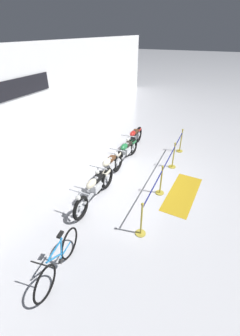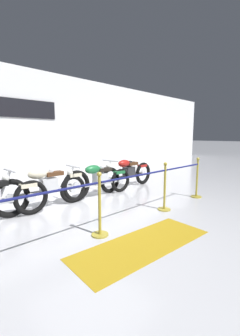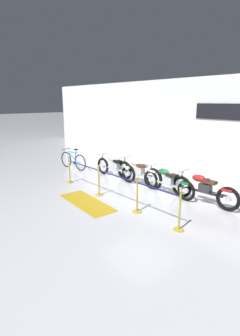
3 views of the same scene
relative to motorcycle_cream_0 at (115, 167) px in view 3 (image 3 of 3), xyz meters
The scene contains 12 objects.
ground_plane 2.11m from the motorcycle_cream_0, 13.39° to the right, with size 120.00×120.00×0.00m, color silver.
back_wall 5.32m from the motorcycle_cream_0, 66.70° to the left, with size 28.00×0.29×4.20m.
motorcycle_cream_0 is the anchor object (origin of this frame).
motorcycle_cream_1 1.23m from the motorcycle_cream_0, ahead, with size 2.32×0.62×0.97m.
motorcycle_green_2 2.65m from the motorcycle_cream_0, ahead, with size 2.23×0.62×0.91m.
motorcycle_red_3 3.94m from the motorcycle_cream_0, ahead, with size 2.28×0.62×0.94m.
bicycle 2.50m from the motorcycle_cream_0, 168.74° to the right, with size 1.75×0.48×0.98m.
stanchion_far_left 1.92m from the motorcycle_cream_0, 65.52° to the right, with size 5.28×0.28×1.05m.
stanchion_mid_left 2.12m from the motorcycle_cream_0, 55.09° to the right, with size 0.28×0.28×1.05m.
stanchion_mid_right 3.49m from the motorcycle_cream_0, 29.90° to the right, with size 0.28×0.28×1.05m.
stanchion_far_right 4.81m from the motorcycle_cream_0, 21.19° to the right, with size 0.28×0.28×1.05m.
floor_banner 2.89m from the motorcycle_cream_0, 58.57° to the right, with size 2.29×0.83×0.01m, color #B78E19.
Camera 3 is at (5.95, -6.27, 3.12)m, focal length 28.00 mm.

